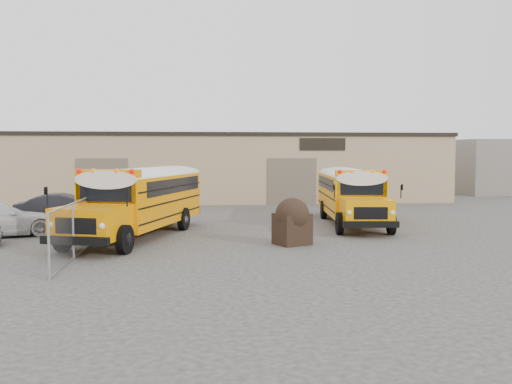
{
  "coord_description": "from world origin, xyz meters",
  "views": [
    {
      "loc": [
        -2.09,
        -21.36,
        3.38
      ],
      "look_at": [
        0.53,
        4.02,
        1.6
      ],
      "focal_mm": 40.0,
      "sensor_mm": 36.0,
      "label": 1
    }
  ],
  "objects": [
    {
      "name": "car_dark",
      "position": [
        -8.26,
        6.0,
        0.72
      ],
      "size": [
        4.5,
        1.86,
        1.45
      ],
      "primitive_type": "imported",
      "rotation": [
        0.0,
        0.0,
        1.65
      ],
      "color": "black",
      "rests_on": "ground"
    },
    {
      "name": "school_bus_left",
      "position": [
        -2.61,
        7.42,
        1.63
      ],
      "size": [
        5.12,
        9.87,
        2.81
      ],
      "color": "orange",
      "rests_on": "ground"
    },
    {
      "name": "tarp_bundle",
      "position": [
        1.36,
        -0.88,
        0.88
      ],
      "size": [
        1.47,
        1.42,
        1.72
      ],
      "color": "black",
      "rests_on": "ground"
    },
    {
      "name": "warehouse",
      "position": [
        -0.0,
        19.99,
        2.37
      ],
      "size": [
        30.2,
        10.2,
        4.67
      ],
      "color": "tan",
      "rests_on": "ground"
    },
    {
      "name": "ground",
      "position": [
        0.0,
        0.0,
        0.0
      ],
      "size": [
        120.0,
        120.0,
        0.0
      ],
      "primitive_type": "plane",
      "color": "#353331",
      "rests_on": "ground"
    },
    {
      "name": "school_bus_right",
      "position": [
        5.74,
        10.49,
        1.53
      ],
      "size": [
        3.15,
        9.24,
        2.65
      ],
      "color": "#F59600",
      "rests_on": "ground"
    },
    {
      "name": "chainlink_fence",
      "position": [
        -6.0,
        3.0,
        0.9
      ],
      "size": [
        0.07,
        18.07,
        1.81
      ],
      "color": "#93969B",
      "rests_on": "ground"
    },
    {
      "name": "distant_building_right",
      "position": [
        24.0,
        24.0,
        2.2
      ],
      "size": [
        10.0,
        8.0,
        4.4
      ],
      "primitive_type": "cube",
      "color": "gray",
      "rests_on": "ground"
    }
  ]
}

